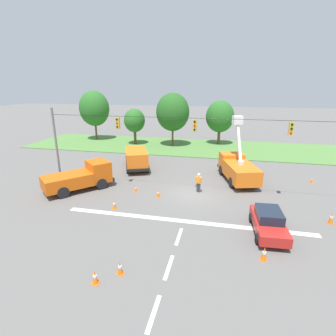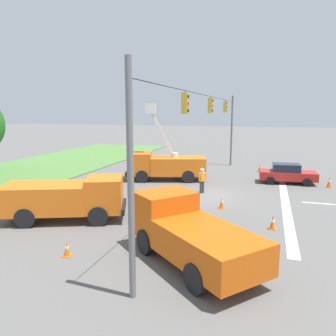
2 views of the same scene
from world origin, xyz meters
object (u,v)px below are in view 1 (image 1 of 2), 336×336
at_px(tree_centre, 173,112).
at_px(road_worker, 199,181).
at_px(utility_truck_bucket_lift, 237,167).
at_px(traffic_cone_lane_edge_a, 96,170).
at_px(traffic_cone_far_left, 331,218).
at_px(traffic_cone_near_bucket, 136,188).
at_px(tree_east, 220,117).
at_px(traffic_cone_foreground_right, 120,268).
at_px(traffic_cone_far_right, 311,180).
at_px(tree_far_west, 94,109).
at_px(tree_west, 134,121).
at_px(utility_truck_support_near, 81,177).
at_px(traffic_cone_foreground_left, 158,193).
at_px(sedan_red, 269,222).
at_px(traffic_cone_mid_right, 114,204).
at_px(traffic_cone_mid_left, 95,277).
at_px(utility_truck_support_far, 136,158).
at_px(traffic_cone_lane_edge_b, 264,254).

distance_m(tree_centre, road_worker, 19.30).
relative_size(utility_truck_bucket_lift, traffic_cone_lane_edge_a, 11.40).
bearing_deg(traffic_cone_far_left, tree_centre, 125.88).
bearing_deg(traffic_cone_near_bucket, tree_east, 73.05).
relative_size(traffic_cone_foreground_right, traffic_cone_far_right, 1.25).
relative_size(traffic_cone_lane_edge_a, traffic_cone_far_right, 1.03).
relative_size(tree_far_west, tree_east, 1.20).
height_order(tree_west, tree_centre, tree_centre).
bearing_deg(utility_truck_support_near, traffic_cone_foreground_left, -1.78).
xyz_separation_m(traffic_cone_foreground_right, traffic_cone_lane_edge_a, (-8.82, 14.63, -0.08)).
bearing_deg(traffic_cone_far_right, traffic_cone_lane_edge_a, -175.66).
xyz_separation_m(tree_west, traffic_cone_near_bucket, (6.56, -18.65, -3.51)).
bearing_deg(sedan_red, traffic_cone_lane_edge_a, 151.79).
xyz_separation_m(road_worker, traffic_cone_foreground_right, (-2.73, -11.53, -0.64)).
relative_size(tree_far_west, traffic_cone_lane_edge_a, 13.72).
xyz_separation_m(tree_far_west, traffic_cone_lane_edge_a, (8.40, -16.62, -5.07)).
relative_size(sedan_red, traffic_cone_far_right, 7.49).
bearing_deg(traffic_cone_foreground_right, tree_centre, 96.35).
distance_m(sedan_red, traffic_cone_mid_right, 11.17).
height_order(utility_truck_bucket_lift, traffic_cone_far_right, utility_truck_bucket_lift).
distance_m(traffic_cone_foreground_left, traffic_cone_mid_right, 3.99).
relative_size(road_worker, traffic_cone_far_left, 2.14).
height_order(utility_truck_support_near, traffic_cone_foreground_left, utility_truck_support_near).
height_order(road_worker, traffic_cone_lane_edge_a, road_worker).
xyz_separation_m(sedan_red, traffic_cone_foreground_left, (-8.33, 3.99, -0.46)).
distance_m(road_worker, traffic_cone_far_left, 10.21).
bearing_deg(traffic_cone_mid_left, traffic_cone_far_right, 50.42).
bearing_deg(utility_truck_support_far, tree_far_west, 130.95).
xyz_separation_m(traffic_cone_mid_right, traffic_cone_far_left, (15.54, 1.09, 0.06)).
height_order(tree_centre, utility_truck_bucket_lift, tree_centre).
xyz_separation_m(traffic_cone_mid_left, traffic_cone_near_bucket, (-1.86, 11.31, -0.06)).
distance_m(sedan_red, traffic_cone_far_left, 4.97).
relative_size(tree_far_west, utility_truck_support_near, 1.37).
distance_m(sedan_red, traffic_cone_mid_left, 10.95).
distance_m(traffic_cone_lane_edge_a, traffic_cone_lane_edge_b, 19.98).
height_order(tree_west, sedan_red, tree_west).
distance_m(traffic_cone_mid_left, traffic_cone_mid_right, 8.07).
bearing_deg(traffic_cone_foreground_left, road_worker, 29.56).
bearing_deg(traffic_cone_foreground_left, traffic_cone_foreground_right, -86.99).
height_order(tree_far_west, traffic_cone_far_left, tree_far_west).
relative_size(sedan_red, traffic_cone_foreground_left, 6.43).
xyz_separation_m(traffic_cone_foreground_right, traffic_cone_mid_right, (-3.28, 6.83, -0.01)).
relative_size(tree_far_west, utility_truck_support_far, 1.25).
relative_size(tree_east, utility_truck_support_near, 1.14).
bearing_deg(utility_truck_support_near, tree_far_west, 113.76).
relative_size(utility_truck_bucket_lift, traffic_cone_far_left, 8.33).
relative_size(tree_far_west, traffic_cone_lane_edge_b, 10.23).
bearing_deg(road_worker, utility_truck_bucket_lift, 48.41).
xyz_separation_m(traffic_cone_near_bucket, traffic_cone_far_right, (16.08, 5.88, -0.02)).
height_order(tree_far_west, traffic_cone_mid_right, tree_far_west).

